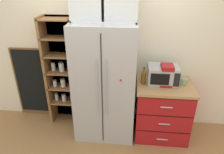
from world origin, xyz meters
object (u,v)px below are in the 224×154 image
at_px(coffee_maker, 166,74).
at_px(bottle_amber, 144,77).
at_px(mug_sage, 184,81).
at_px(chalkboard_menu, 33,83).
at_px(microwave, 163,75).
at_px(refrigerator, 105,82).

distance_m(coffee_maker, bottle_amber, 0.32).
bearing_deg(coffee_maker, bottle_amber, -176.28).
relative_size(mug_sage, chalkboard_menu, 0.10).
distance_m(coffee_maker, chalkboard_menu, 2.26).
xyz_separation_m(microwave, coffee_maker, (0.04, -0.04, 0.03)).
xyz_separation_m(coffee_maker, bottle_amber, (-0.32, -0.02, -0.04)).
xyz_separation_m(coffee_maker, mug_sage, (0.27, 0.03, -0.11)).
bearing_deg(refrigerator, chalkboard_menu, 166.69).
bearing_deg(coffee_maker, chalkboard_menu, 172.50).
height_order(bottle_amber, chalkboard_menu, chalkboard_menu).
height_order(coffee_maker, mug_sage, coffee_maker).
distance_m(refrigerator, bottle_amber, 0.57).
relative_size(refrigerator, chalkboard_menu, 1.40).
xyz_separation_m(refrigerator, chalkboard_menu, (-1.33, 0.31, -0.25)).
relative_size(coffee_maker, chalkboard_menu, 0.24).
xyz_separation_m(refrigerator, microwave, (0.84, 0.07, 0.13)).
relative_size(mug_sage, bottle_amber, 0.48).
relative_size(refrigerator, coffee_maker, 5.75).
bearing_deg(mug_sage, refrigerator, -177.50).
distance_m(refrigerator, mug_sage, 1.15).
bearing_deg(bottle_amber, mug_sage, 4.58).
bearing_deg(bottle_amber, microwave, 12.59).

